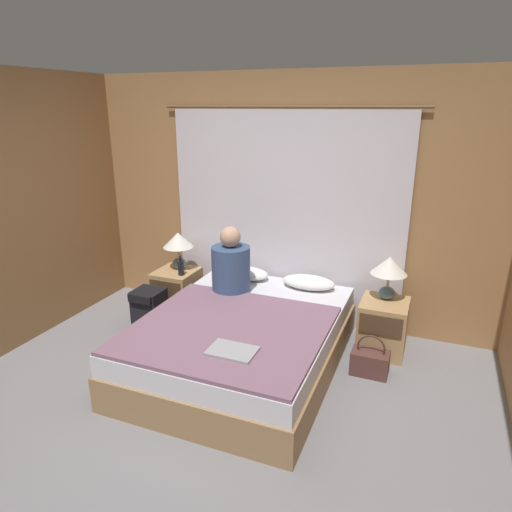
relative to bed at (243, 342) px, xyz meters
name	(u,v)px	position (x,y,z in m)	size (l,w,h in m)	color
ground_plane	(205,413)	(0.00, -0.71, -0.23)	(16.00, 16.00, 0.00)	gray
wall_back	(287,201)	(0.00, 1.14, 1.02)	(4.33, 0.06, 2.50)	#A37547
curtain_panel	(284,219)	(0.00, 1.07, 0.85)	(2.62, 0.02, 2.17)	silver
bed	(243,342)	(0.00, 0.00, 0.00)	(1.56, 2.04, 0.47)	#99754C
nightstand_left	(177,292)	(-1.09, 0.71, 0.02)	(0.42, 0.45, 0.49)	tan
nightstand_right	(383,327)	(1.09, 0.71, 0.02)	(0.42, 0.45, 0.49)	tan
lamp_left	(178,243)	(-1.09, 0.79, 0.55)	(0.32, 0.32, 0.40)	slate
lamp_right	(389,269)	(1.09, 0.79, 0.55)	(0.32, 0.32, 0.40)	slate
pillow_left	(244,273)	(-0.34, 0.83, 0.30)	(0.52, 0.29, 0.12)	white
pillow_right	(309,282)	(0.34, 0.83, 0.30)	(0.52, 0.29, 0.12)	white
blanket_on_bed	(229,329)	(0.00, -0.28, 0.25)	(1.50, 1.43, 0.03)	slate
person_left_in_bed	(231,266)	(-0.32, 0.47, 0.50)	(0.37, 0.37, 0.64)	#38517A
beer_bottle_on_left_stand	(181,267)	(-0.97, 0.63, 0.34)	(0.06, 0.06, 0.21)	black
laptop_on_bed	(232,351)	(0.19, -0.61, 0.28)	(0.34, 0.24, 0.02)	#9EA0A5
backpack_on_floor	(149,308)	(-1.14, 0.26, 0.01)	(0.29, 0.29, 0.44)	black
handbag_on_floor	(370,362)	(1.05, 0.28, -0.12)	(0.31, 0.19, 0.36)	brown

